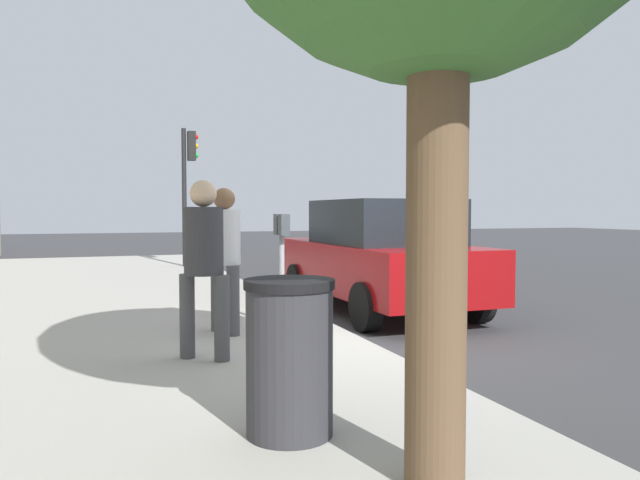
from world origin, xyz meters
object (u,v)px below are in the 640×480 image
Objects in this scene: pedestrian_bystander at (204,255)px; trash_bin at (290,357)px; parked_sedan_near at (379,255)px; traffic_signal at (188,174)px; parking_meter at (282,246)px; pedestrian_at_meter at (225,248)px.

pedestrian_bystander reaches higher than trash_bin.
traffic_signal is (7.45, 1.98, 1.68)m from parked_sedan_near.
traffic_signal reaches higher than parked_sedan_near.
parking_meter is 9.02m from traffic_signal.
pedestrian_at_meter is 0.39× the size of parked_sedan_near.
pedestrian_bystander is 10.39m from traffic_signal.
parking_meter is 3.67m from trash_bin.
parked_sedan_near is (1.58, -2.77, -0.26)m from pedestrian_at_meter.
parked_sedan_near reaches higher than parking_meter.
parking_meter is 2.52m from parked_sedan_near.
parked_sedan_near is (1.46, -2.04, -0.27)m from parking_meter.
pedestrian_at_meter is 0.48× the size of traffic_signal.
trash_bin is (-3.50, 0.97, -0.51)m from parking_meter.
pedestrian_at_meter is 3.20m from parked_sedan_near.
parked_sedan_near is 7.89m from traffic_signal.
traffic_signal reaches higher than parking_meter.
parking_meter is at bearing -3.03° from pedestrian_bystander.
parking_meter is at bearing 179.62° from traffic_signal.
pedestrian_at_meter is 1.27m from pedestrian_bystander.
pedestrian_bystander is at bearing 173.14° from traffic_signal.
parked_sedan_near is (2.78, -3.21, -0.28)m from pedestrian_bystander.
pedestrian_bystander reaches higher than parking_meter.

